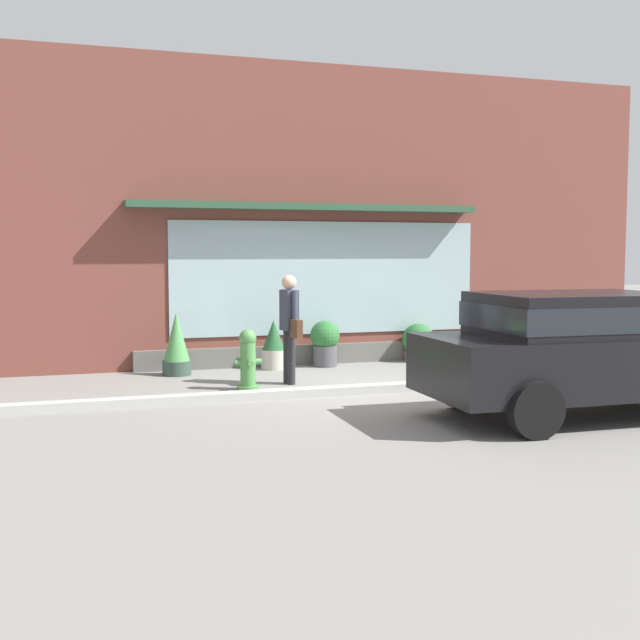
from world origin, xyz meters
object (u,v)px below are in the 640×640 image
Objects in this scene: pedestrian_with_handbag at (290,321)px; potted_plant_near_hydrant at (560,340)px; fire_hydrant at (248,359)px; potted_plant_by_entrance at (274,346)px; potted_plant_window_left at (177,345)px; potted_plant_window_center at (325,342)px; potted_plant_corner_tall at (488,326)px; parked_car_black at (583,346)px; potted_plant_doorstep at (419,342)px.

pedestrian_with_handbag reaches higher than potted_plant_near_hydrant.
potted_plant_by_entrance is at bearing 64.57° from fire_hydrant.
potted_plant_window_center is at bearing 4.22° from potted_plant_window_left.
potted_plant_near_hydrant is at bearing 93.18° from pedestrian_with_handbag.
potted_plant_window_left is at bearing -144.44° from pedestrian_with_handbag.
potted_plant_corner_tall is (5.98, 0.18, 0.12)m from potted_plant_window_left.
parked_car_black reaches higher than potted_plant_window_center.
fire_hydrant is 2.14m from potted_plant_by_entrance.
potted_plant_doorstep is at bearing 172.46° from potted_plant_near_hydrant.
potted_plant_doorstep is (4.58, 0.30, -0.15)m from potted_plant_window_left.
parked_car_black is 5.90m from potted_plant_near_hydrant.
potted_plant_by_entrance is (1.72, 0.16, -0.10)m from potted_plant_window_left.
potted_plant_window_center is at bearing 46.27° from fire_hydrant.
potted_plant_near_hydrant is at bearing 14.40° from fire_hydrant.
potted_plant_by_entrance is at bearing 118.03° from parked_car_black.
potted_plant_near_hydrant is at bearing -2.35° from potted_plant_by_entrance.
fire_hydrant is 0.22× the size of parked_car_black.
fire_hydrant is 2.72m from potted_plant_window_center.
potted_plant_near_hydrant is (5.88, 1.41, -0.64)m from pedestrian_with_handbag.
potted_plant_by_entrance is at bearing 5.32° from potted_plant_window_left.
potted_plant_window_center is at bearing 108.79° from parked_car_black.
potted_plant_near_hydrant is at bearing -10.00° from potted_plant_corner_tall.
fire_hydrant is at bearing -65.70° from potted_plant_window_left.
parked_car_black is 5.09× the size of potted_plant_window_center.
parked_car_black reaches higher than potted_plant_window_left.
pedestrian_with_handbag is 2.40× the size of potted_plant_doorstep.
fire_hydrant reaches higher than potted_plant_window_center.
pedestrian_with_handbag reaches higher than fire_hydrant.
pedestrian_with_handbag reaches higher than potted_plant_window_left.
parked_car_black is at bearing -107.84° from potted_plant_corner_tall.
potted_plant_corner_tall reaches higher than potted_plant_near_hydrant.
potted_plant_near_hydrant is 0.92× the size of potted_plant_doorstep.
potted_plant_window_left reaches higher than fire_hydrant.
potted_plant_corner_tall is 1.43m from potted_plant_doorstep.
potted_plant_doorstep is 1.90m from potted_plant_window_center.
potted_plant_corner_tall is (5.18, 1.95, 0.17)m from fire_hydrant.
parked_car_black is at bearing -49.61° from potted_plant_window_left.
pedestrian_with_handbag is 6.08m from potted_plant_near_hydrant.
potted_plant_window_left is 1.73m from potted_plant_by_entrance.
potted_plant_doorstep is at bearing 28.75° from fire_hydrant.
pedestrian_with_handbag is 0.41× the size of parked_car_black.
potted_plant_corner_tall is at bearing 170.00° from potted_plant_near_hydrant.
potted_plant_corner_tall is at bearing 73.84° from parked_car_black.
potted_plant_window_left reaches higher than potted_plant_window_center.
parked_car_black reaches higher than potted_plant_near_hydrant.
potted_plant_window_left is 0.81× the size of potted_plant_corner_tall.
potted_plant_by_entrance is 1.21× the size of potted_plant_doorstep.
fire_hydrant is 5.54m from potted_plant_corner_tall.
pedestrian_with_handbag is at bearing -124.30° from potted_plant_window_center.
parked_car_black reaches higher than potted_plant_by_entrance.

